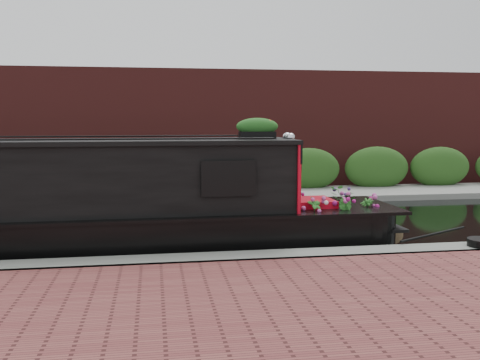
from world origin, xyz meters
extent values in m
plane|color=black|center=(0.00, 0.00, 0.00)|extent=(80.00, 80.00, 0.00)
cube|color=slate|center=(0.00, -3.30, 0.00)|extent=(40.00, 0.60, 0.50)
cube|color=gray|center=(0.00, 4.20, 0.00)|extent=(40.00, 2.40, 0.34)
cube|color=#264F1A|center=(0.00, 5.10, 0.00)|extent=(40.00, 1.10, 2.80)
cube|color=#5A1F1E|center=(0.00, 7.20, 0.00)|extent=(40.00, 1.00, 8.00)
cube|color=black|center=(-2.42, -1.77, 1.29)|extent=(8.38, 1.69, 1.23)
cube|color=black|center=(-2.42, -1.77, 1.94)|extent=(8.51, 1.83, 0.07)
cube|color=red|center=(1.79, -1.77, 1.29)|extent=(0.07, 1.59, 1.23)
cube|color=black|center=(0.58, -2.58, 1.36)|extent=(0.82, 0.04, 0.50)
cube|color=red|center=(2.26, -1.77, 0.64)|extent=(0.74, 0.83, 0.45)
sphere|color=silver|center=(1.80, -1.90, 2.01)|extent=(0.16, 0.16, 0.16)
sphere|color=silver|center=(1.80, -1.65, 2.01)|extent=(0.16, 0.16, 0.16)
cube|color=black|center=(1.21, -1.77, 2.05)|extent=(0.65, 0.25, 0.13)
ellipsoid|color=#FF4E1C|center=(1.21, -1.77, 2.22)|extent=(0.71, 0.27, 0.22)
imported|color=#256120|center=(2.13, -2.32, 0.69)|extent=(0.36, 0.32, 0.57)
imported|color=#256120|center=(2.72, -2.33, 0.68)|extent=(0.38, 0.37, 0.54)
imported|color=#256120|center=(3.09, -1.20, 0.70)|extent=(0.57, 0.50, 0.59)
imported|color=#256120|center=(3.23, -2.00, 0.65)|extent=(0.36, 0.36, 0.48)
imported|color=#256120|center=(2.26, -1.12, 0.64)|extent=(0.27, 0.30, 0.47)
cylinder|color=olive|center=(3.83, -1.77, 0.17)|extent=(0.33, 0.37, 0.33)
camera|label=1|loc=(-0.63, -11.21, 2.34)|focal=40.00mm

